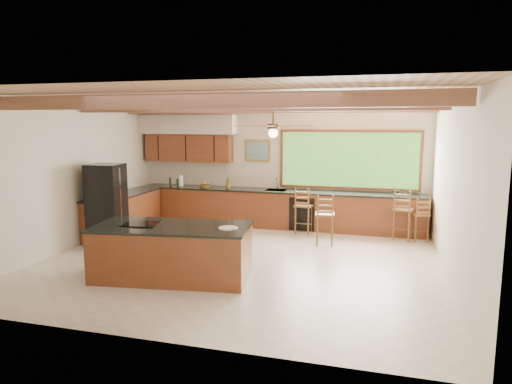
# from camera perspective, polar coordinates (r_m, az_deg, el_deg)

# --- Properties ---
(ground) EXTENTS (7.20, 7.20, 0.00)m
(ground) POSITION_cam_1_polar(r_m,az_deg,el_deg) (8.58, -2.01, -8.63)
(ground) COLOR beige
(ground) RESTS_ON ground
(room_shell) EXTENTS (7.27, 6.54, 3.02)m
(room_shell) POSITION_cam_1_polar(r_m,az_deg,el_deg) (8.87, -1.85, 6.50)
(room_shell) COLOR beige
(room_shell) RESTS_ON ground
(counter_run) EXTENTS (7.12, 3.10, 1.22)m
(counter_run) POSITION_cam_1_polar(r_m,az_deg,el_deg) (11.04, -2.12, -2.21)
(counter_run) COLOR brown
(counter_run) RESTS_ON ground
(island) EXTENTS (2.67, 1.53, 0.90)m
(island) POSITION_cam_1_polar(r_m,az_deg,el_deg) (7.71, -10.39, -7.33)
(island) COLOR brown
(island) RESTS_ON ground
(refrigerator) EXTENTS (0.73, 0.71, 1.70)m
(refrigerator) POSITION_cam_1_polar(r_m,az_deg,el_deg) (10.04, -18.15, -1.50)
(refrigerator) COLOR black
(refrigerator) RESTS_ON ground
(bar_stool_a) EXTENTS (0.43, 0.43, 1.08)m
(bar_stool_a) POSITION_cam_1_polar(r_m,az_deg,el_deg) (9.60, 8.58, -2.90)
(bar_stool_a) COLOR brown
(bar_stool_a) RESTS_ON ground
(bar_stool_b) EXTENTS (0.42, 0.42, 1.08)m
(bar_stool_b) POSITION_cam_1_polar(r_m,az_deg,el_deg) (10.51, 5.94, -1.82)
(bar_stool_b) COLOR brown
(bar_stool_b) RESTS_ON ground
(bar_stool_c) EXTENTS (0.48, 0.48, 1.12)m
(bar_stool_c) POSITION_cam_1_polar(r_m,az_deg,el_deg) (10.37, 17.93, -2.21)
(bar_stool_c) COLOR brown
(bar_stool_c) RESTS_ON ground
(bar_stool_d) EXTENTS (0.44, 0.44, 0.97)m
(bar_stool_d) POSITION_cam_1_polar(r_m,az_deg,el_deg) (10.42, 19.81, -2.77)
(bar_stool_d) COLOR brown
(bar_stool_d) RESTS_ON ground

